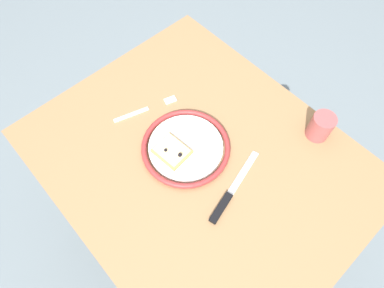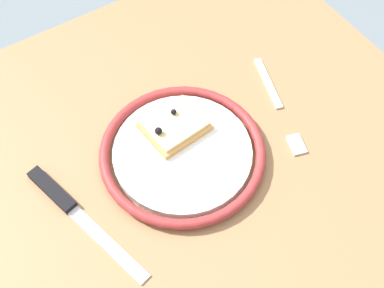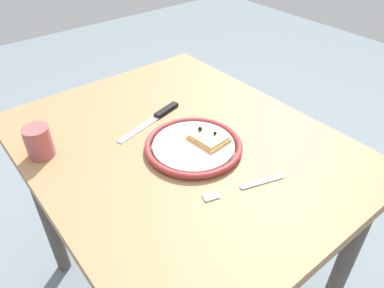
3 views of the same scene
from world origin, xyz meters
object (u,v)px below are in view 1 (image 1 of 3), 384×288
Objects in this scene: dining_table at (198,172)px; knife at (227,198)px; cup at (321,126)px; fork at (146,109)px; pizza_slice_near at (172,151)px; plate at (186,147)px.

dining_table is 3.85× the size of knife.
dining_table is 11.19× the size of cup.
fork is (-0.37, 0.02, -0.00)m from knife.
fork is at bearing -142.29° from cup.
pizza_slice_near reaches higher than dining_table.
plate is 3.09× the size of cup.
plate is at bearing -169.04° from dining_table.
dining_table is at bearing 168.64° from knife.
dining_table is 0.12m from plate.
knife reaches higher than dining_table.
knife is 1.20× the size of fork.
plate is at bearing -0.62° from fork.
plate is at bearing 74.43° from pizza_slice_near.
fork is 0.51m from cup.
fork is at bearing 165.87° from pizza_slice_near.
dining_table is 0.25m from fork.
cup is (0.18, 0.30, 0.14)m from dining_table.
dining_table is 3.62× the size of plate.
plate is 0.18m from fork.
cup is (0.04, 0.33, 0.04)m from knife.
pizza_slice_near reaches higher than fork.
knife is 0.37m from fork.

